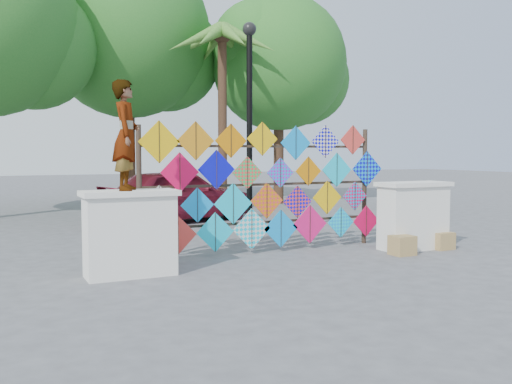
% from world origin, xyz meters
% --- Properties ---
extents(ground, '(80.00, 80.00, 0.00)m').
position_xyz_m(ground, '(0.00, 0.00, 0.00)').
color(ground, slate).
rests_on(ground, ground).
extents(parapet_left, '(1.40, 0.65, 1.28)m').
position_xyz_m(parapet_left, '(-2.70, -0.20, 0.65)').
color(parapet_left, white).
rests_on(parapet_left, ground).
extents(parapet_right, '(1.40, 0.65, 1.28)m').
position_xyz_m(parapet_right, '(2.70, -0.20, 0.65)').
color(parapet_right, white).
rests_on(parapet_right, ground).
extents(kite_rack, '(4.98, 0.24, 2.39)m').
position_xyz_m(kite_rack, '(0.04, 0.73, 1.20)').
color(kite_rack, '#32251C').
rests_on(kite_rack, ground).
extents(tree_mid, '(6.30, 5.60, 8.61)m').
position_xyz_m(tree_mid, '(0.11, 11.03, 5.77)').
color(tree_mid, '#4C2C20').
rests_on(tree_mid, ground).
extents(tree_east, '(5.40, 4.80, 7.42)m').
position_xyz_m(tree_east, '(5.09, 9.53, 4.99)').
color(tree_east, '#4C2C20').
rests_on(tree_east, ground).
extents(palm_tree, '(3.62, 3.62, 5.83)m').
position_xyz_m(palm_tree, '(2.20, 8.00, 4.95)').
color(palm_tree, '#4C2C20').
rests_on(palm_tree, ground).
extents(vendor_woman, '(0.58, 0.69, 1.62)m').
position_xyz_m(vendor_woman, '(-2.74, -0.20, 2.09)').
color(vendor_woman, '#99999E').
rests_on(vendor_woman, parapet_left).
extents(sedan, '(4.45, 2.66, 1.42)m').
position_xyz_m(sedan, '(0.02, 5.87, 0.71)').
color(sedan, maroon).
rests_on(sedan, ground).
extents(lamppost, '(0.28, 0.28, 4.46)m').
position_xyz_m(lamppost, '(0.30, 2.00, 2.69)').
color(lamppost, black).
rests_on(lamppost, ground).
extents(cardboard_box_near, '(0.39, 0.35, 0.35)m').
position_xyz_m(cardboard_box_near, '(2.10, -0.60, 0.18)').
color(cardboard_box_near, '#9E834C').
rests_on(cardboard_box_near, ground).
extents(cardboard_box_far, '(0.39, 0.36, 0.33)m').
position_xyz_m(cardboard_box_far, '(3.19, -0.44, 0.16)').
color(cardboard_box_far, '#9E834C').
rests_on(cardboard_box_far, ground).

